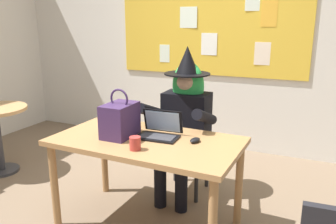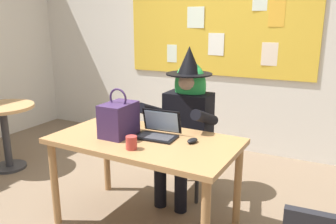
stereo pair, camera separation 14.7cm
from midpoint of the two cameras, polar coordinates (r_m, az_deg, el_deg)
name	(u,v)px [view 2 (the right image)]	position (r m, az deg, el deg)	size (l,w,h in m)	color
ground_plane	(134,216)	(3.06, -4.33, -16.98)	(24.00, 24.00, 0.00)	#75604C
wall_back_bulletin	(218,42)	(4.42, 9.22, 11.48)	(5.72, 2.23, 2.70)	silver
desk_main	(145,149)	(2.66, -2.33, -6.25)	(1.45, 0.82, 0.74)	#A37547
chair_at_desk	(190,139)	(3.32, 5.02, -4.55)	(0.43, 0.43, 0.91)	#4C1E19
person_costumed	(186,114)	(3.13, 4.32, -0.42)	(0.59, 0.67, 1.40)	black
laptop	(158,131)	(2.66, -0.09, -3.13)	(0.34, 0.26, 0.20)	black
computer_mouse	(192,141)	(2.54, 5.75, -4.78)	(0.06, 0.10, 0.03)	black
handbag	(119,119)	(2.67, -6.65, -1.17)	(0.20, 0.30, 0.38)	#38234C
coffee_mug	(131,143)	(2.41, -4.38, -5.14)	(0.08, 0.08, 0.10)	#B23833
side_table_round	(4,123)	(4.13, -24.73, -1.68)	(0.66, 0.66, 0.73)	tan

